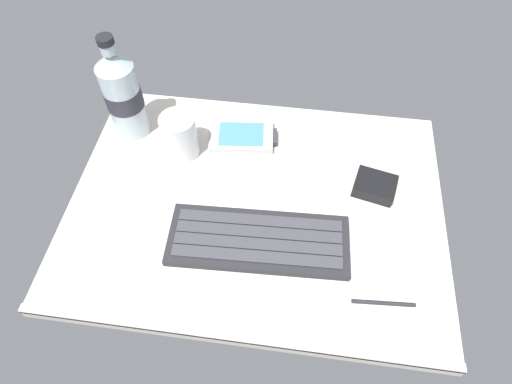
% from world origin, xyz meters
% --- Properties ---
extents(ground_plane, '(0.64, 0.48, 0.03)m').
position_xyz_m(ground_plane, '(0.00, -0.00, -0.01)').
color(ground_plane, beige).
extents(keyboard, '(0.29, 0.12, 0.02)m').
position_xyz_m(keyboard, '(0.01, -0.08, 0.01)').
color(keyboard, '#232328').
rests_on(keyboard, ground_plane).
extents(handheld_device, '(0.13, 0.09, 0.02)m').
position_xyz_m(handheld_device, '(-0.05, 0.14, 0.01)').
color(handheld_device, '#B7BABF').
rests_on(handheld_device, ground_plane).
extents(juice_cup, '(0.06, 0.06, 0.09)m').
position_xyz_m(juice_cup, '(-0.15, 0.10, 0.04)').
color(juice_cup, silver).
rests_on(juice_cup, ground_plane).
extents(water_bottle, '(0.07, 0.07, 0.21)m').
position_xyz_m(water_bottle, '(-0.26, 0.14, 0.09)').
color(water_bottle, silver).
rests_on(water_bottle, ground_plane).
extents(charger_block, '(0.08, 0.07, 0.02)m').
position_xyz_m(charger_block, '(0.20, 0.05, 0.01)').
color(charger_block, black).
rests_on(charger_block, ground_plane).
extents(stylus_pen, '(0.10, 0.01, 0.01)m').
position_xyz_m(stylus_pen, '(0.21, -0.15, 0.00)').
color(stylus_pen, '#26262B').
rests_on(stylus_pen, ground_plane).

